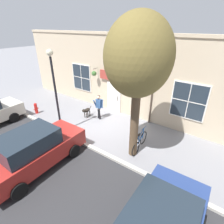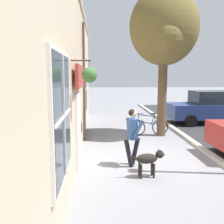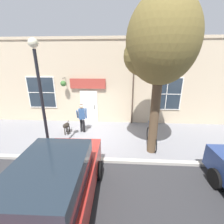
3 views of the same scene
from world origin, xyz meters
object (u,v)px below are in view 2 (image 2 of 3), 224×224
object	(u,v)px
pedestrian_walking	(132,132)
dog_on_leash	(149,159)
leaning_bicycle	(149,126)
parked_car_far_end	(210,107)
street_tree_by_curb	(164,29)

from	to	relation	value
pedestrian_walking	dog_on_leash	distance (m)	1.01
pedestrian_walking	leaning_bicycle	xyz separation A→B (m)	(1.22, 3.63, -0.61)
pedestrian_walking	parked_car_far_end	bearing A→B (deg)	50.36
street_tree_by_curb	parked_car_far_end	bearing A→B (deg)	38.39
street_tree_by_curb	leaning_bicycle	xyz separation A→B (m)	(-0.51, 0.16, -4.03)
pedestrian_walking	dog_on_leash	xyz separation A→B (m)	(0.33, -0.82, -0.50)
dog_on_leash	street_tree_by_curb	size ratio (longest dim) A/B	0.16
dog_on_leash	parked_car_far_end	distance (m)	8.38
pedestrian_walking	street_tree_by_curb	world-z (taller)	street_tree_by_curb
parked_car_far_end	leaning_bicycle	bearing A→B (deg)	-147.21
street_tree_by_curb	pedestrian_walking	bearing A→B (deg)	-116.60
leaning_bicycle	dog_on_leash	bearing A→B (deg)	-101.43
street_tree_by_curb	parked_car_far_end	xyz separation A→B (m)	(3.31, 2.62, -3.53)
parked_car_far_end	pedestrian_walking	bearing A→B (deg)	-129.64
dog_on_leash	street_tree_by_curb	world-z (taller)	street_tree_by_curb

